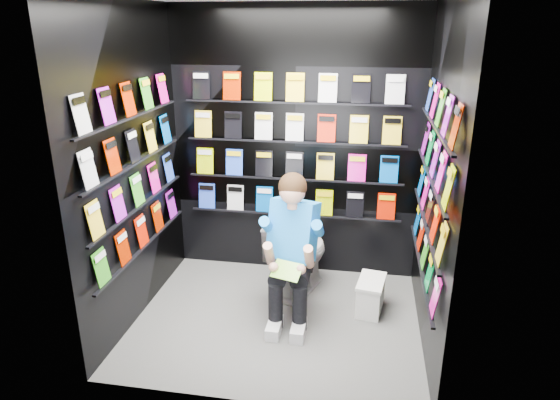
# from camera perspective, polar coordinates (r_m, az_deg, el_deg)

# --- Properties ---
(floor) EXTENTS (2.40, 2.40, 0.00)m
(floor) POSITION_cam_1_polar(r_m,az_deg,el_deg) (4.42, -0.35, -13.54)
(floor) COLOR #565654
(floor) RESTS_ON ground
(wall_back) EXTENTS (2.40, 0.04, 2.60)m
(wall_back) POSITION_cam_1_polar(r_m,az_deg,el_deg) (4.82, 1.73, 6.18)
(wall_back) COLOR black
(wall_back) RESTS_ON floor
(wall_front) EXTENTS (2.40, 0.04, 2.60)m
(wall_front) POSITION_cam_1_polar(r_m,az_deg,el_deg) (2.95, -3.84, -2.77)
(wall_front) COLOR black
(wall_front) RESTS_ON floor
(wall_left) EXTENTS (0.04, 2.00, 2.60)m
(wall_left) POSITION_cam_1_polar(r_m,az_deg,el_deg) (4.24, -16.59, 3.48)
(wall_left) COLOR black
(wall_left) RESTS_ON floor
(wall_right) EXTENTS (0.04, 2.00, 2.60)m
(wall_right) POSITION_cam_1_polar(r_m,az_deg,el_deg) (3.85, 17.47, 1.78)
(wall_right) COLOR black
(wall_right) RESTS_ON floor
(comics_back) EXTENTS (2.10, 0.06, 1.37)m
(comics_back) POSITION_cam_1_polar(r_m,az_deg,el_deg) (4.79, 1.67, 6.15)
(comics_back) COLOR red
(comics_back) RESTS_ON wall_back
(comics_left) EXTENTS (0.06, 1.70, 1.37)m
(comics_left) POSITION_cam_1_polar(r_m,az_deg,el_deg) (4.23, -16.23, 3.53)
(comics_left) COLOR red
(comics_left) RESTS_ON wall_left
(comics_right) EXTENTS (0.06, 1.70, 1.37)m
(comics_right) POSITION_cam_1_polar(r_m,az_deg,el_deg) (3.85, 17.04, 1.88)
(comics_right) COLOR red
(comics_right) RESTS_ON wall_right
(toilet) EXTENTS (0.62, 0.84, 0.73)m
(toilet) POSITION_cam_1_polar(r_m,az_deg,el_deg) (4.70, 2.19, -6.28)
(toilet) COLOR white
(toilet) RESTS_ON floor
(longbox) EXTENTS (0.25, 0.39, 0.27)m
(longbox) POSITION_cam_1_polar(r_m,az_deg,el_deg) (4.55, 10.29, -10.82)
(longbox) COLOR silver
(longbox) RESTS_ON floor
(longbox_lid) EXTENTS (0.28, 0.41, 0.03)m
(longbox_lid) POSITION_cam_1_polar(r_m,az_deg,el_deg) (4.48, 10.41, -9.15)
(longbox_lid) COLOR silver
(longbox_lid) RESTS_ON longbox
(reader) EXTENTS (0.72, 0.88, 1.40)m
(reader) POSITION_cam_1_polar(r_m,az_deg,el_deg) (4.19, 1.56, -3.56)
(reader) COLOR blue
(reader) RESTS_ON toilet
(held_comic) EXTENTS (0.27, 0.20, 0.10)m
(held_comic) POSITION_cam_1_polar(r_m,az_deg,el_deg) (3.96, 0.79, -8.06)
(held_comic) COLOR green
(held_comic) RESTS_ON reader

